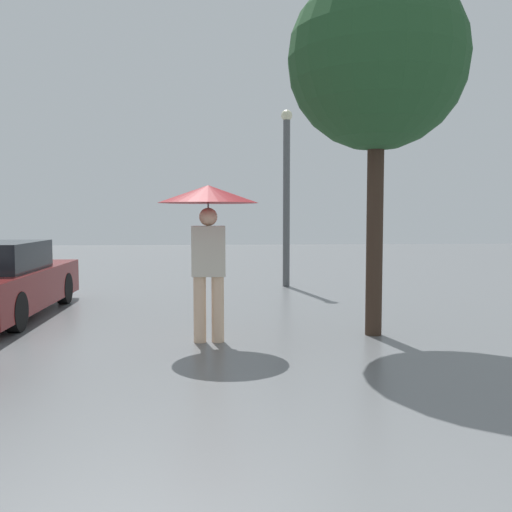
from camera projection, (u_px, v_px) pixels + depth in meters
pedestrian at (208, 213)px, 7.22m from camera, size 1.28×1.28×2.01m
tree at (377, 62)px, 7.53m from camera, size 2.38×2.38×4.87m
street_lamp at (286, 191)px, 12.99m from camera, size 0.26×0.26×4.01m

